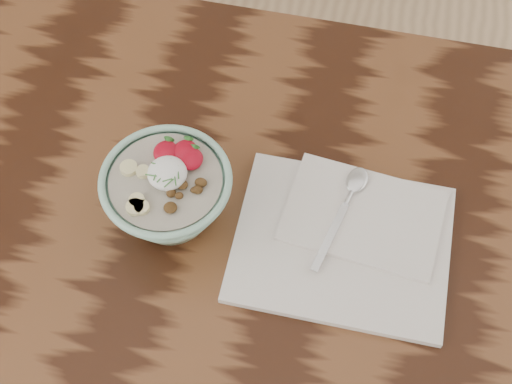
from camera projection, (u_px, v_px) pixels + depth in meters
table at (290, 294)px, 102.84cm from camera, size 160.00×90.00×75.00cm
breakfast_bowl at (168, 193)px, 93.79cm from camera, size 17.21×17.21×11.67cm
napkin at (346, 238)px, 96.22cm from camera, size 28.71×24.22×1.76cm
spoon at (351, 194)px, 98.09cm from camera, size 5.98×17.40×0.91cm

